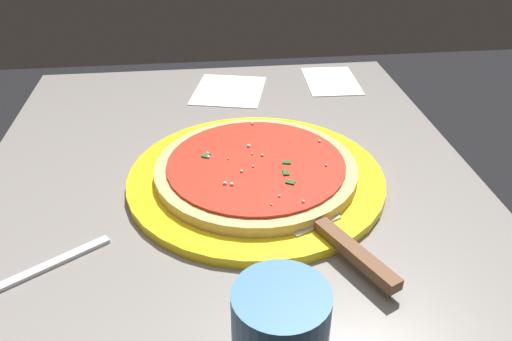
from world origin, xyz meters
TOP-DOWN VIEW (x-y plane):
  - restaurant_table at (0.00, 0.00)m, footprint 0.86×0.74m
  - serving_plate at (0.03, 0.04)m, footprint 0.37×0.37m
  - pizza at (0.03, 0.04)m, footprint 0.29×0.29m
  - pizza_server at (0.19, 0.11)m, footprint 0.22×0.14m
  - napkin_folded_right at (-0.30, 0.02)m, footprint 0.18×0.17m
  - napkin_loose_left at (-0.33, 0.24)m, footprint 0.16×0.11m
  - fork at (0.20, -0.25)m, footprint 0.12×0.17m

SIDE VIEW (x-z plane):
  - restaurant_table at x=0.00m, z-range 0.21..0.95m
  - napkin_folded_right at x=-0.30m, z-range 0.74..0.75m
  - napkin_loose_left at x=-0.33m, z-range 0.74..0.75m
  - fork at x=0.20m, z-range 0.74..0.75m
  - serving_plate at x=0.03m, z-range 0.74..0.76m
  - pizza_server at x=0.19m, z-range 0.76..0.77m
  - pizza at x=0.03m, z-range 0.75..0.78m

